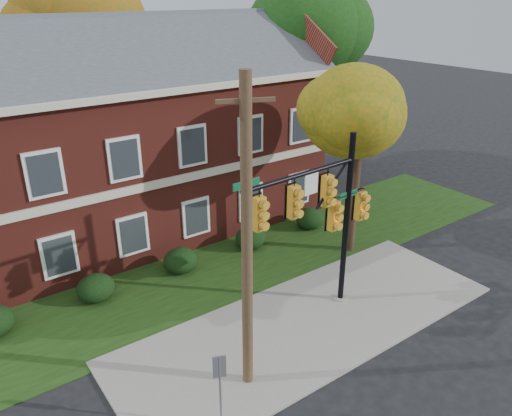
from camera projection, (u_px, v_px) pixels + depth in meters
ground at (330, 338)px, 16.58m from camera, size 120.00×120.00×0.00m
sidewalk at (310, 322)px, 17.31m from camera, size 14.00×5.00×0.08m
grass_strip at (231, 264)px, 21.03m from camera, size 30.00×6.00×0.04m
apartment_building at (119, 127)px, 22.39m from camera, size 18.80×8.80×9.74m
hedge_left at (96, 288)px, 18.41m from camera, size 1.40×1.26×1.05m
hedge_center at (180, 261)px, 20.28m from camera, size 1.40×1.26×1.05m
hedge_right at (251, 238)px, 22.15m from camera, size 1.40×1.26×1.05m
hedge_far_right at (310, 218)px, 24.02m from camera, size 1.40×1.26×1.05m
tree_near_right at (369, 100)px, 19.57m from camera, size 4.50×4.25×8.58m
tree_right_rear at (301, 39)px, 27.82m from camera, size 6.30×5.95×10.62m
tree_far_rear at (81, 25)px, 27.39m from camera, size 6.84×6.46×11.52m
traffic_signal at (324, 211)px, 16.34m from camera, size 5.75×0.66×6.42m
utility_pole at (247, 245)px, 12.92m from camera, size 1.33×0.63×9.01m
sign_post at (220, 380)px, 12.58m from camera, size 0.33×0.17×2.36m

